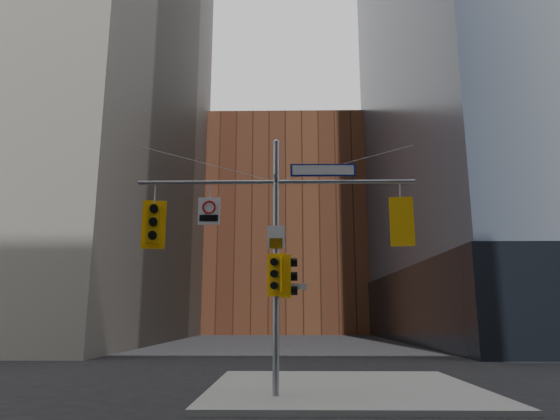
{
  "coord_description": "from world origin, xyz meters",
  "views": [
    {
      "loc": [
        0.35,
        -11.89,
        2.23
      ],
      "look_at": [
        0.11,
        2.0,
        5.18
      ],
      "focal_mm": 32.0,
      "sensor_mm": 36.0,
      "label": 1
    }
  ],
  "objects_px": {
    "traffic_light_west_arm": "(154,223)",
    "traffic_light_pole_front": "(276,274)",
    "signal_assembly": "(276,236)",
    "street_sign_blade": "(323,170)",
    "traffic_light_east_arm": "(402,223)",
    "traffic_light_pole_side": "(288,276)",
    "regulatory_sign_arm": "(209,210)"
  },
  "relations": [
    {
      "from": "traffic_light_east_arm",
      "to": "traffic_light_pole_side",
      "type": "distance_m",
      "value": 3.55
    },
    {
      "from": "signal_assembly",
      "to": "traffic_light_pole_front",
      "type": "distance_m",
      "value": 1.12
    },
    {
      "from": "traffic_light_west_arm",
      "to": "traffic_light_pole_side",
      "type": "distance_m",
      "value": 4.11
    },
    {
      "from": "traffic_light_east_arm",
      "to": "traffic_light_pole_front",
      "type": "xyz_separation_m",
      "value": [
        -3.54,
        -0.27,
        -1.47
      ]
    },
    {
      "from": "signal_assembly",
      "to": "traffic_light_east_arm",
      "type": "xyz_separation_m",
      "value": [
        3.55,
        0.0,
        0.38
      ]
    },
    {
      "from": "traffic_light_west_arm",
      "to": "regulatory_sign_arm",
      "type": "bearing_deg",
      "value": -13.69
    },
    {
      "from": "regulatory_sign_arm",
      "to": "street_sign_blade",
      "type": "bearing_deg",
      "value": 0.4
    },
    {
      "from": "traffic_light_east_arm",
      "to": "traffic_light_pole_side",
      "type": "relative_size",
      "value": 1.19
    },
    {
      "from": "traffic_light_west_arm",
      "to": "traffic_light_pole_side",
      "type": "xyz_separation_m",
      "value": [
        3.82,
        -0.01,
        -1.51
      ]
    },
    {
      "from": "traffic_light_pole_side",
      "to": "street_sign_blade",
      "type": "height_order",
      "value": "street_sign_blade"
    },
    {
      "from": "signal_assembly",
      "to": "regulatory_sign_arm",
      "type": "distance_m",
      "value": 2.06
    },
    {
      "from": "traffic_light_east_arm",
      "to": "traffic_light_pole_front",
      "type": "distance_m",
      "value": 3.85
    },
    {
      "from": "traffic_light_pole_side",
      "to": "traffic_light_east_arm",
      "type": "bearing_deg",
      "value": -88.91
    },
    {
      "from": "traffic_light_pole_front",
      "to": "street_sign_blade",
      "type": "height_order",
      "value": "street_sign_blade"
    },
    {
      "from": "signal_assembly",
      "to": "traffic_light_pole_side",
      "type": "xyz_separation_m",
      "value": [
        0.33,
        0.01,
        -1.13
      ]
    },
    {
      "from": "traffic_light_east_arm",
      "to": "street_sign_blade",
      "type": "relative_size",
      "value": 0.74
    },
    {
      "from": "traffic_light_pole_front",
      "to": "traffic_light_pole_side",
      "type": "bearing_deg",
      "value": 50.99
    },
    {
      "from": "signal_assembly",
      "to": "street_sign_blade",
      "type": "height_order",
      "value": "signal_assembly"
    },
    {
      "from": "traffic_light_east_arm",
      "to": "traffic_light_west_arm",
      "type": "bearing_deg",
      "value": 10.29
    },
    {
      "from": "signal_assembly",
      "to": "traffic_light_east_arm",
      "type": "height_order",
      "value": "signal_assembly"
    },
    {
      "from": "traffic_light_west_arm",
      "to": "street_sign_blade",
      "type": "bearing_deg",
      "value": -12.58
    },
    {
      "from": "regulatory_sign_arm",
      "to": "traffic_light_west_arm",
      "type": "bearing_deg",
      "value": 178.76
    },
    {
      "from": "traffic_light_west_arm",
      "to": "street_sign_blade",
      "type": "relative_size",
      "value": 0.74
    },
    {
      "from": "signal_assembly",
      "to": "traffic_light_west_arm",
      "type": "height_order",
      "value": "signal_assembly"
    },
    {
      "from": "traffic_light_east_arm",
      "to": "regulatory_sign_arm",
      "type": "bearing_deg",
      "value": 10.61
    },
    {
      "from": "signal_assembly",
      "to": "regulatory_sign_arm",
      "type": "height_order",
      "value": "signal_assembly"
    },
    {
      "from": "traffic_light_west_arm",
      "to": "traffic_light_pole_front",
      "type": "height_order",
      "value": "traffic_light_west_arm"
    },
    {
      "from": "signal_assembly",
      "to": "traffic_light_east_arm",
      "type": "distance_m",
      "value": 3.57
    },
    {
      "from": "traffic_light_pole_side",
      "to": "signal_assembly",
      "type": "bearing_deg",
      "value": 92.24
    },
    {
      "from": "street_sign_blade",
      "to": "traffic_light_east_arm",
      "type": "bearing_deg",
      "value": -0.82
    },
    {
      "from": "traffic_light_west_arm",
      "to": "traffic_light_east_arm",
      "type": "xyz_separation_m",
      "value": [
        7.04,
        -0.01,
        -0.0
      ]
    },
    {
      "from": "traffic_light_pole_side",
      "to": "regulatory_sign_arm",
      "type": "height_order",
      "value": "regulatory_sign_arm"
    }
  ]
}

